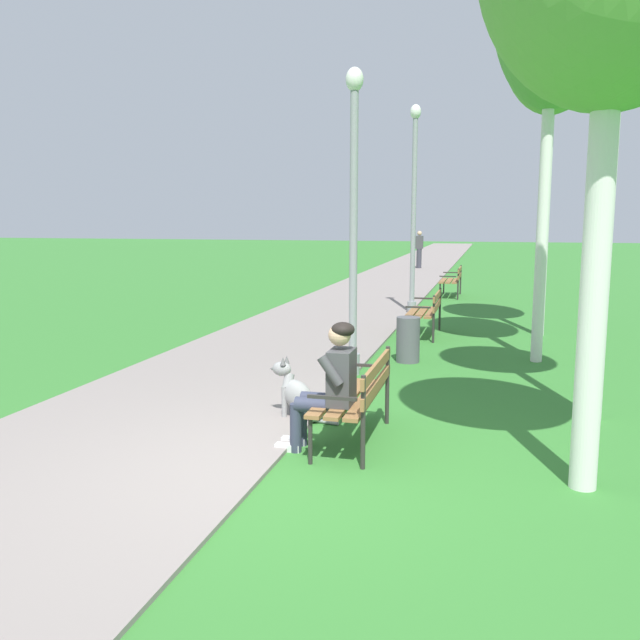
% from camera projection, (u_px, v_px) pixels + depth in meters
% --- Properties ---
extents(ground_plane, '(120.00, 120.00, 0.00)m').
position_uv_depth(ground_plane, '(286.00, 473.00, 5.87)').
color(ground_plane, '#33752D').
extents(paved_path, '(3.31, 60.00, 0.04)m').
position_uv_depth(paved_path, '(411.00, 269.00, 29.28)').
color(paved_path, gray).
rests_on(paved_path, ground).
extents(park_bench_near, '(0.55, 1.50, 0.85)m').
position_uv_depth(park_bench_near, '(358.00, 392.00, 6.60)').
color(park_bench_near, olive).
rests_on(park_bench_near, ground).
extents(park_bench_mid, '(0.55, 1.50, 0.85)m').
position_uv_depth(park_bench_mid, '(427.00, 309.00, 12.64)').
color(park_bench_mid, olive).
rests_on(park_bench_mid, ground).
extents(park_bench_far, '(0.55, 1.50, 0.85)m').
position_uv_depth(park_bench_far, '(453.00, 279.00, 18.97)').
color(park_bench_far, olive).
rests_on(park_bench_far, ground).
extents(person_seated_on_near_bench, '(0.74, 0.49, 1.25)m').
position_uv_depth(person_seated_on_near_bench, '(330.00, 382.00, 6.33)').
color(person_seated_on_near_bench, '#33384C').
rests_on(person_seated_on_near_bench, ground).
extents(dog_grey, '(0.83, 0.35, 0.71)m').
position_uv_depth(dog_grey, '(301.00, 398.00, 7.35)').
color(dog_grey, gray).
rests_on(dog_grey, ground).
extents(lamp_post_near, '(0.24, 0.24, 4.19)m').
position_uv_depth(lamp_post_near, '(354.00, 220.00, 9.26)').
color(lamp_post_near, gray).
rests_on(lamp_post_near, ground).
extents(lamp_post_mid, '(0.24, 0.24, 4.69)m').
position_uv_depth(lamp_post_mid, '(414.00, 208.00, 15.21)').
color(lamp_post_mid, gray).
rests_on(lamp_post_mid, ground).
extents(birch_tree_fourth, '(1.84, 1.99, 6.89)m').
position_uv_depth(birch_tree_fourth, '(554.00, 34.00, 11.95)').
color(birch_tree_fourth, silver).
rests_on(birch_tree_fourth, ground).
extents(litter_bin, '(0.36, 0.36, 0.70)m').
position_uv_depth(litter_bin, '(408.00, 340.00, 10.36)').
color(litter_bin, '#515156').
rests_on(litter_bin, ground).
extents(pedestrian_distant, '(0.32, 0.22, 1.65)m').
position_uv_depth(pedestrian_distant, '(419.00, 250.00, 29.31)').
color(pedestrian_distant, '#383842').
rests_on(pedestrian_distant, ground).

